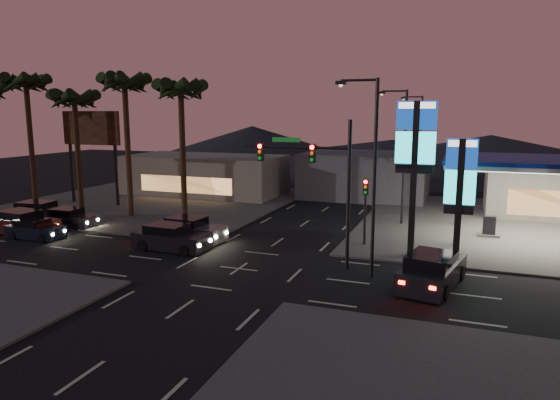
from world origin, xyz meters
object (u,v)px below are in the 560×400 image
at_px(car_lane_b_front, 190,230).
at_px(suv_station, 432,271).
at_px(pylon_sign_tall, 415,148).
at_px(car_lane_a_front, 171,238).
at_px(car_lane_a_mid, 23,223).
at_px(traffic_signal_mast, 317,172).
at_px(pylon_sign_short, 460,183).
at_px(gas_station, 545,165).
at_px(car_lane_b_mid, 69,218).
at_px(car_lane_b_rear, 40,213).
at_px(car_lane_a_rear, 35,230).

xyz_separation_m(car_lane_b_front, suv_station, (15.56, -3.70, 0.06)).
bearing_deg(pylon_sign_tall, suv_station, -72.93).
distance_m(car_lane_a_front, car_lane_b_front, 2.28).
bearing_deg(car_lane_a_mid, traffic_signal_mast, 0.02).
height_order(car_lane_a_mid, car_lane_b_front, car_lane_a_mid).
xyz_separation_m(pylon_sign_short, suv_station, (-1.02, -3.83, -3.87)).
bearing_deg(gas_station, traffic_signal_mast, -140.72).
distance_m(car_lane_b_mid, suv_station, 26.40).
xyz_separation_m(car_lane_b_mid, car_lane_b_rear, (-3.22, 0.41, 0.11)).
relative_size(car_lane_a_mid, car_lane_b_rear, 1.02).
distance_m(car_lane_b_front, car_lane_b_rear, 13.75).
bearing_deg(pylon_sign_short, gas_station, 56.31).
distance_m(pylon_sign_tall, car_lane_b_mid, 25.25).
distance_m(car_lane_a_front, car_lane_a_mid, 11.81).
distance_m(pylon_sign_short, car_lane_b_mid, 27.38).
distance_m(car_lane_a_mid, car_lane_a_rear, 1.80).
bearing_deg(car_lane_b_rear, pylon_sign_tall, 0.41).
bearing_deg(traffic_signal_mast, suv_station, -11.93).
bearing_deg(car_lane_b_rear, car_lane_a_mid, -60.02).
relative_size(pylon_sign_tall, car_lane_b_front, 1.81).
height_order(gas_station, pylon_sign_tall, pylon_sign_tall).
bearing_deg(car_lane_b_front, suv_station, -13.37).
distance_m(gas_station, pylon_sign_tall, 10.01).
bearing_deg(car_lane_a_front, gas_station, 24.67).
height_order(car_lane_a_front, car_lane_b_front, car_lane_b_front).
xyz_separation_m(gas_station, suv_station, (-6.02, -11.33, -4.29)).
relative_size(car_lane_a_front, car_lane_a_mid, 0.93).
relative_size(traffic_signal_mast, car_lane_a_rear, 1.99).
distance_m(pylon_sign_short, car_lane_a_front, 17.20).
bearing_deg(car_lane_b_front, gas_station, 19.48).
distance_m(pylon_sign_tall, car_lane_a_mid, 26.72).
xyz_separation_m(car_lane_b_front, car_lane_b_mid, (-10.50, 0.52, -0.09)).
height_order(traffic_signal_mast, car_lane_a_rear, traffic_signal_mast).
height_order(car_lane_a_rear, suv_station, suv_station).
bearing_deg(car_lane_a_mid, car_lane_b_rear, 119.98).
relative_size(gas_station, traffic_signal_mast, 1.53).
relative_size(car_lane_b_mid, suv_station, 0.80).
height_order(car_lane_b_front, suv_station, suv_station).
height_order(pylon_sign_tall, car_lane_b_mid, pylon_sign_tall).
distance_m(pylon_sign_short, traffic_signal_mast, 7.69).
height_order(pylon_sign_short, car_lane_a_front, pylon_sign_short).
height_order(car_lane_a_rear, car_lane_b_front, car_lane_b_front).
distance_m(gas_station, car_lane_a_rear, 33.72).
bearing_deg(car_lane_a_mid, car_lane_a_front, 0.52).
height_order(car_lane_b_front, car_lane_b_rear, car_lane_b_rear).
height_order(pylon_sign_short, car_lane_b_rear, pylon_sign_short).
height_order(car_lane_a_rear, car_lane_b_mid, car_lane_b_mid).
xyz_separation_m(gas_station, pylon_sign_short, (-5.00, -7.50, -0.42)).
xyz_separation_m(traffic_signal_mast, car_lane_a_rear, (-19.45, -0.62, -4.62)).
relative_size(pylon_sign_short, car_lane_a_mid, 1.34).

